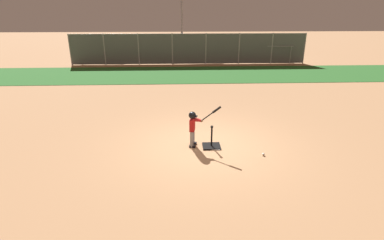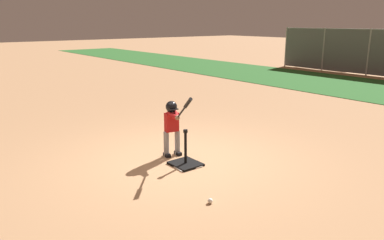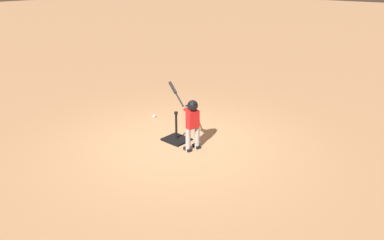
{
  "view_description": "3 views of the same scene",
  "coord_description": "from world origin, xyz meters",
  "px_view_note": "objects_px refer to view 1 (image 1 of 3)",
  "views": [
    {
      "loc": [
        -0.76,
        -7.98,
        3.81
      ],
      "look_at": [
        -0.4,
        0.07,
        0.79
      ],
      "focal_mm": 28.0,
      "sensor_mm": 36.0,
      "label": 1
    },
    {
      "loc": [
        5.11,
        -3.89,
        2.48
      ],
      "look_at": [
        0.29,
        -0.05,
        0.85
      ],
      "focal_mm": 35.0,
      "sensor_mm": 36.0,
      "label": 2
    },
    {
      "loc": [
        -4.96,
        5.16,
        3.37
      ],
      "look_at": [
        -0.25,
        -0.13,
        0.57
      ],
      "focal_mm": 35.0,
      "sensor_mm": 36.0,
      "label": 3
    }
  ],
  "objects_px": {
    "baseball": "(263,154)",
    "bleachers_left_center": "(268,53)",
    "bleachers_center": "(104,56)",
    "batter_child": "(194,124)",
    "bleachers_far_right": "(192,54)",
    "batting_tee": "(211,145)"
  },
  "relations": [
    {
      "from": "batter_child",
      "to": "bleachers_center",
      "type": "xyz_separation_m",
      "value": [
        -6.01,
        15.13,
        -0.24
      ]
    },
    {
      "from": "batter_child",
      "to": "bleachers_left_center",
      "type": "bearing_deg",
      "value": 66.53
    },
    {
      "from": "batting_tee",
      "to": "batter_child",
      "type": "relative_size",
      "value": 0.52
    },
    {
      "from": "batter_child",
      "to": "bleachers_far_right",
      "type": "distance_m",
      "value": 15.38
    },
    {
      "from": "batting_tee",
      "to": "bleachers_far_right",
      "type": "distance_m",
      "value": 15.47
    },
    {
      "from": "baseball",
      "to": "bleachers_left_center",
      "type": "relative_size",
      "value": 0.02
    },
    {
      "from": "bleachers_center",
      "to": "bleachers_far_right",
      "type": "relative_size",
      "value": 0.83
    },
    {
      "from": "batter_child",
      "to": "bleachers_left_center",
      "type": "relative_size",
      "value": 0.4
    },
    {
      "from": "baseball",
      "to": "bleachers_left_center",
      "type": "distance_m",
      "value": 16.12
    },
    {
      "from": "batter_child",
      "to": "baseball",
      "type": "distance_m",
      "value": 2.11
    },
    {
      "from": "bleachers_far_right",
      "to": "bleachers_center",
      "type": "bearing_deg",
      "value": -177.97
    },
    {
      "from": "baseball",
      "to": "bleachers_far_right",
      "type": "distance_m",
      "value": 16.14
    },
    {
      "from": "baseball",
      "to": "bleachers_far_right",
      "type": "relative_size",
      "value": 0.02
    },
    {
      "from": "baseball",
      "to": "bleachers_center",
      "type": "relative_size",
      "value": 0.02
    },
    {
      "from": "bleachers_far_right",
      "to": "batting_tee",
      "type": "bearing_deg",
      "value": -90.49
    },
    {
      "from": "batting_tee",
      "to": "bleachers_left_center",
      "type": "bearing_deg",
      "value": 68.37
    },
    {
      "from": "bleachers_far_right",
      "to": "bleachers_left_center",
      "type": "bearing_deg",
      "value": -6.12
    },
    {
      "from": "batter_child",
      "to": "batting_tee",
      "type": "bearing_deg",
      "value": -10.33
    },
    {
      "from": "bleachers_center",
      "to": "bleachers_far_right",
      "type": "bearing_deg",
      "value": 2.03
    },
    {
      "from": "batter_child",
      "to": "bleachers_left_center",
      "type": "distance_m",
      "value": 16.08
    },
    {
      "from": "bleachers_center",
      "to": "bleachers_left_center",
      "type": "bearing_deg",
      "value": -1.76
    },
    {
      "from": "batting_tee",
      "to": "batter_child",
      "type": "bearing_deg",
      "value": 169.67
    }
  ]
}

